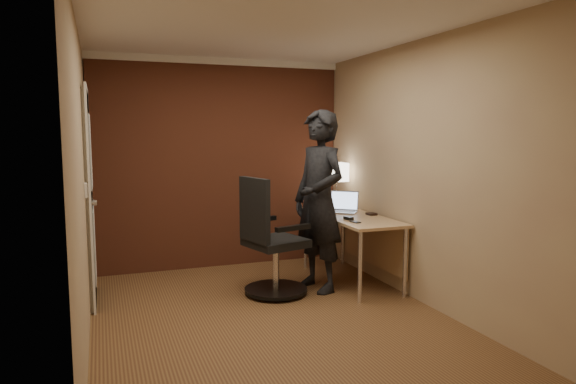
# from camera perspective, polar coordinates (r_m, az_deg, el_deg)

# --- Properties ---
(room) EXTENTS (4.00, 4.00, 4.00)m
(room) POSITION_cam_1_polar(r_m,az_deg,el_deg) (5.77, -9.26, 3.97)
(room) COLOR brown
(room) RESTS_ON ground
(desk) EXTENTS (0.60, 1.50, 0.73)m
(desk) POSITION_cam_1_polar(r_m,az_deg,el_deg) (5.69, 7.64, -3.82)
(desk) COLOR tan
(desk) RESTS_ON ground
(desk_lamp) EXTENTS (0.22, 0.22, 0.54)m
(desk_lamp) POSITION_cam_1_polar(r_m,az_deg,el_deg) (6.19, 5.45, 2.15)
(desk_lamp) COLOR silver
(desk_lamp) RESTS_ON desk
(laptop) EXTENTS (0.42, 0.41, 0.23)m
(laptop) POSITION_cam_1_polar(r_m,az_deg,el_deg) (5.86, 6.10, -1.59)
(laptop) COLOR silver
(laptop) RESTS_ON desk
(mouse) EXTENTS (0.08, 0.11, 0.03)m
(mouse) POSITION_cam_1_polar(r_m,az_deg,el_deg) (5.35, 6.74, -2.91)
(mouse) COLOR black
(mouse) RESTS_ON desk
(phone) EXTENTS (0.08, 0.12, 0.01)m
(phone) POSITION_cam_1_polar(r_m,az_deg,el_deg) (5.20, 7.49, -3.31)
(phone) COLOR black
(phone) RESTS_ON desk
(wallet) EXTENTS (0.09, 0.11, 0.02)m
(wallet) POSITION_cam_1_polar(r_m,az_deg,el_deg) (5.69, 9.25, -2.42)
(wallet) COLOR black
(wallet) RESTS_ON desk
(office_chair) EXTENTS (0.65, 0.73, 1.17)m
(office_chair) POSITION_cam_1_polar(r_m,az_deg,el_deg) (5.13, -2.06, -5.89)
(office_chair) COLOR black
(office_chair) RESTS_ON ground
(person) EXTENTS (0.61, 0.77, 1.86)m
(person) POSITION_cam_1_polar(r_m,az_deg,el_deg) (5.27, 3.47, -1.00)
(person) COLOR black
(person) RESTS_ON ground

